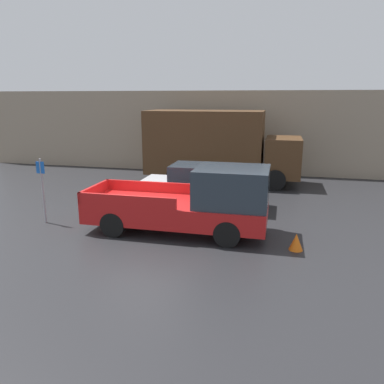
{
  "coord_description": "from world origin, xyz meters",
  "views": [
    {
      "loc": [
        4.29,
        -10.87,
        4.21
      ],
      "look_at": [
        1.45,
        1.14,
        1.08
      ],
      "focal_mm": 35.0,
      "sensor_mm": 36.0,
      "label": 1
    }
  ],
  "objects_px": {
    "newspaper_box": "(249,165)",
    "traffic_cone": "(296,242)",
    "delivery_truck": "(216,145)",
    "pickup_truck": "(194,203)",
    "car": "(203,186)",
    "parking_sign": "(42,187)"
  },
  "relations": [
    {
      "from": "newspaper_box",
      "to": "traffic_cone",
      "type": "xyz_separation_m",
      "value": [
        2.23,
        -10.41,
        -0.3
      ]
    },
    {
      "from": "delivery_truck",
      "to": "traffic_cone",
      "type": "relative_size",
      "value": 15.63
    },
    {
      "from": "pickup_truck",
      "to": "car",
      "type": "bearing_deg",
      "value": 96.46
    },
    {
      "from": "traffic_cone",
      "to": "car",
      "type": "bearing_deg",
      "value": 133.62
    },
    {
      "from": "car",
      "to": "newspaper_box",
      "type": "xyz_separation_m",
      "value": [
        1.22,
        6.79,
        -0.3
      ]
    },
    {
      "from": "newspaper_box",
      "to": "traffic_cone",
      "type": "distance_m",
      "value": 10.65
    },
    {
      "from": "newspaper_box",
      "to": "pickup_truck",
      "type": "bearing_deg",
      "value": -95.23
    },
    {
      "from": "parking_sign",
      "to": "traffic_cone",
      "type": "distance_m",
      "value": 8.42
    },
    {
      "from": "car",
      "to": "parking_sign",
      "type": "bearing_deg",
      "value": -147.37
    },
    {
      "from": "car",
      "to": "delivery_truck",
      "type": "xyz_separation_m",
      "value": [
        -0.29,
        4.58,
        1.06
      ]
    },
    {
      "from": "car",
      "to": "parking_sign",
      "type": "height_order",
      "value": "parking_sign"
    },
    {
      "from": "delivery_truck",
      "to": "traffic_cone",
      "type": "height_order",
      "value": "delivery_truck"
    },
    {
      "from": "car",
      "to": "traffic_cone",
      "type": "height_order",
      "value": "car"
    },
    {
      "from": "pickup_truck",
      "to": "delivery_truck",
      "type": "bearing_deg",
      "value": 94.72
    },
    {
      "from": "newspaper_box",
      "to": "traffic_cone",
      "type": "bearing_deg",
      "value": -77.91
    },
    {
      "from": "car",
      "to": "traffic_cone",
      "type": "relative_size",
      "value": 9.86
    },
    {
      "from": "delivery_truck",
      "to": "traffic_cone",
      "type": "distance_m",
      "value": 9.16
    },
    {
      "from": "car",
      "to": "delivery_truck",
      "type": "relative_size",
      "value": 0.63
    },
    {
      "from": "delivery_truck",
      "to": "car",
      "type": "bearing_deg",
      "value": -86.39
    },
    {
      "from": "pickup_truck",
      "to": "newspaper_box",
      "type": "distance_m",
      "value": 9.77
    },
    {
      "from": "parking_sign",
      "to": "newspaper_box",
      "type": "relative_size",
      "value": 2.06
    },
    {
      "from": "pickup_truck",
      "to": "car",
      "type": "xyz_separation_m",
      "value": [
        -0.33,
        2.93,
        -0.16
      ]
    }
  ]
}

